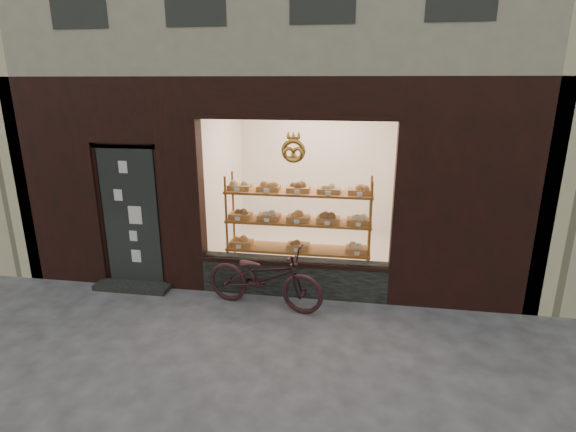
# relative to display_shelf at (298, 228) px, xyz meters

# --- Properties ---
(ground) EXTENTS (90.00, 90.00, 0.00)m
(ground) POSITION_rel_display_shelf_xyz_m (-0.45, -2.55, -0.89)
(ground) COLOR #3A3A3A
(display_shelf) EXTENTS (2.20, 0.45, 1.70)m
(display_shelf) POSITION_rel_display_shelf_xyz_m (0.00, 0.00, 0.00)
(display_shelf) COLOR brown
(display_shelf) RESTS_ON ground
(bicycle) EXTENTS (1.78, 0.90, 0.89)m
(bicycle) POSITION_rel_display_shelf_xyz_m (-0.35, -0.87, -0.45)
(bicycle) COLOR black
(bicycle) RESTS_ON ground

